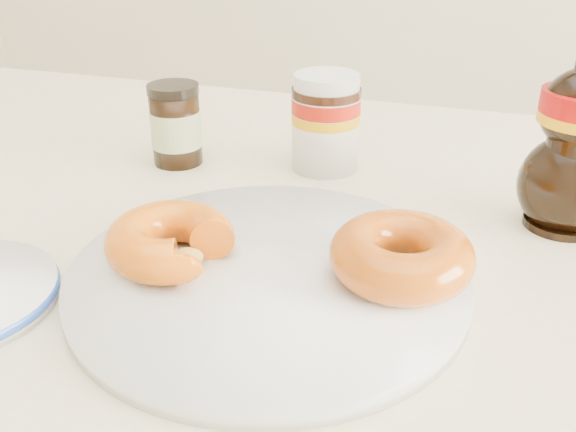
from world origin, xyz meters
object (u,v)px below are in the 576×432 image
(dining_table, at_px, (333,341))
(dark_jar, at_px, (176,125))
(donut_bitten, at_px, (170,240))
(donut_whole, at_px, (401,255))
(nutella_jar, at_px, (326,119))
(plate, at_px, (268,276))

(dining_table, distance_m, dark_jar, 0.30)
(dining_table, xyz_separation_m, donut_bitten, (-0.12, -0.06, 0.12))
(donut_bitten, relative_size, dark_jar, 1.12)
(dining_table, bearing_deg, donut_whole, -32.10)
(donut_bitten, bearing_deg, dark_jar, 92.48)
(donut_bitten, relative_size, nutella_jar, 0.96)
(dining_table, bearing_deg, plate, -128.20)
(dark_jar, bearing_deg, dining_table, -34.92)
(plate, bearing_deg, nutella_jar, 94.51)
(donut_whole, xyz_separation_m, nutella_jar, (-0.12, 0.22, 0.02))
(dining_table, distance_m, plate, 0.11)
(nutella_jar, relative_size, dark_jar, 1.16)
(plate, relative_size, nutella_jar, 2.95)
(plate, xyz_separation_m, nutella_jar, (-0.02, 0.24, 0.05))
(dining_table, bearing_deg, nutella_jar, 107.73)
(donut_whole, bearing_deg, nutella_jar, 117.47)
(donut_whole, bearing_deg, donut_bitten, -170.44)
(dark_jar, bearing_deg, donut_whole, -34.36)
(plate, bearing_deg, dining_table, 51.80)
(plate, xyz_separation_m, donut_whole, (0.10, 0.02, 0.03))
(donut_bitten, height_order, donut_whole, donut_whole)
(nutella_jar, distance_m, dark_jar, 0.16)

